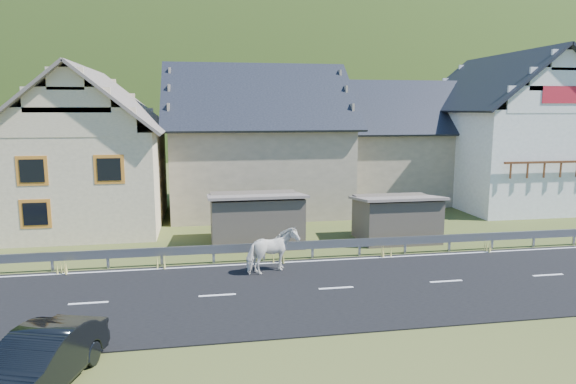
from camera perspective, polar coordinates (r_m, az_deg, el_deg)
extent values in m
plane|color=#304016|center=(17.77, 5.37, -10.70)|extent=(160.00, 160.00, 0.00)
cube|color=black|center=(17.76, 5.37, -10.64)|extent=(60.00, 7.00, 0.04)
cube|color=silver|center=(17.75, 5.37, -10.57)|extent=(60.00, 6.60, 0.01)
cube|color=#93969B|center=(21.00, 2.75, -5.87)|extent=(28.00, 0.08, 0.34)
cube|color=#93969B|center=(21.33, -24.72, -7.13)|extent=(0.10, 0.06, 0.70)
cube|color=#93969B|center=(20.91, -19.38, -7.12)|extent=(0.10, 0.06, 0.70)
cube|color=#93969B|center=(20.66, -13.86, -7.06)|extent=(0.10, 0.06, 0.70)
cube|color=#93969B|center=(20.61, -8.27, -6.92)|extent=(0.10, 0.06, 0.70)
cube|color=#93969B|center=(20.75, -2.70, -6.72)|extent=(0.10, 0.06, 0.70)
cube|color=#93969B|center=(21.08, 2.73, -6.46)|extent=(0.10, 0.06, 0.70)
cube|color=#93969B|center=(21.60, 7.95, -6.16)|extent=(0.10, 0.06, 0.70)
cube|color=#93969B|center=(22.28, 12.88, -5.83)|extent=(0.10, 0.06, 0.70)
cube|color=#93969B|center=(23.11, 17.48, -5.49)|extent=(0.10, 0.06, 0.70)
cube|color=#93969B|center=(24.08, 21.73, -5.13)|extent=(0.10, 0.06, 0.70)
cube|color=#93969B|center=(25.18, 25.62, -4.78)|extent=(0.10, 0.06, 0.70)
cube|color=#93969B|center=(26.38, 29.17, -4.45)|extent=(0.10, 0.06, 0.70)
cube|color=brown|center=(23.27, -3.59, -3.08)|extent=(4.30, 3.30, 2.40)
cube|color=brown|center=(24.38, 11.94, -2.93)|extent=(3.80, 2.90, 2.20)
cube|color=beige|center=(28.86, -20.87, 1.54)|extent=(7.00, 9.00, 5.00)
cube|color=orange|center=(24.80, -26.56, 2.12)|extent=(1.30, 0.12, 1.30)
cube|color=orange|center=(24.08, -19.25, 2.39)|extent=(1.30, 0.12, 1.30)
cube|color=orange|center=(25.07, -26.25, -2.19)|extent=(1.30, 0.12, 1.30)
cube|color=tan|center=(30.56, -24.51, 9.35)|extent=(0.70, 0.70, 2.40)
cube|color=tan|center=(31.50, -3.52, 2.72)|extent=(10.00, 9.00, 5.00)
cube|color=tan|center=(35.94, 12.19, 3.01)|extent=(9.00, 8.00, 4.60)
cube|color=white|center=(35.98, 22.95, 3.62)|extent=(8.00, 10.00, 6.00)
cube|color=red|center=(31.76, 28.34, 9.48)|extent=(2.60, 0.06, 0.90)
cube|color=brown|center=(31.70, 28.09, 2.97)|extent=(6.80, 0.12, 0.12)
ellipsoid|color=#213F11|center=(198.05, -7.07, 1.54)|extent=(440.00, 280.00, 260.00)
imported|color=white|center=(19.05, -1.77, -6.56)|extent=(1.63, 2.15, 1.65)
imported|color=black|center=(12.82, -25.99, -16.66)|extent=(2.40, 4.12, 1.28)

